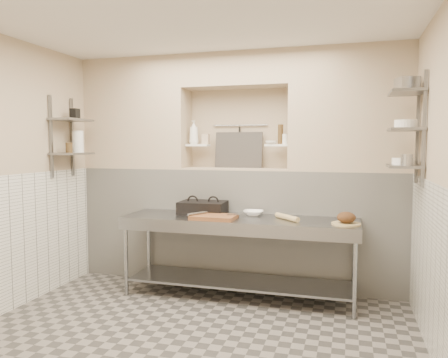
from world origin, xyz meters
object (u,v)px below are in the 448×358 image
(prep_table, at_px, (238,241))
(bottle_soap, at_px, (194,132))
(cutting_board, at_px, (214,217))
(mixing_bowl, at_px, (253,213))
(panini_press, at_px, (203,208))
(bread_loaf, at_px, (346,217))
(bowl_alcove, at_px, (271,142))
(jug_left, at_px, (78,142))
(rolling_pin, at_px, (287,217))

(prep_table, bearing_deg, bottle_soap, 142.26)
(cutting_board, relative_size, mixing_bowl, 2.06)
(panini_press, bearing_deg, bread_loaf, -11.29)
(bottle_soap, distance_m, bowl_alcove, 1.00)
(bottle_soap, xyz_separation_m, bowl_alcove, (0.99, -0.03, -0.13))
(jug_left, bearing_deg, mixing_bowl, 5.95)
(bottle_soap, bearing_deg, bowl_alcove, -1.78)
(prep_table, height_order, cutting_board, cutting_board)
(bread_loaf, xyz_separation_m, bottle_soap, (-1.87, 0.65, 0.89))
(mixing_bowl, xyz_separation_m, bread_loaf, (1.02, -0.31, 0.04))
(cutting_board, relative_size, jug_left, 1.81)
(cutting_board, relative_size, rolling_pin, 1.26)
(cutting_board, distance_m, mixing_bowl, 0.51)
(prep_table, distance_m, rolling_pin, 0.61)
(prep_table, relative_size, bowl_alcove, 19.49)
(panini_press, relative_size, jug_left, 2.07)
(panini_press, height_order, rolling_pin, panini_press)
(bottle_soap, bearing_deg, jug_left, -156.17)
(prep_table, relative_size, panini_press, 4.78)
(rolling_pin, bearing_deg, prep_table, -178.72)
(bread_loaf, bearing_deg, prep_table, 175.29)
(bread_loaf, xyz_separation_m, bowl_alcove, (-0.88, 0.62, 0.76))
(panini_press, relative_size, rolling_pin, 1.44)
(cutting_board, xyz_separation_m, bottle_soap, (-0.48, 0.70, 0.94))
(rolling_pin, relative_size, bread_loaf, 2.01)
(bottle_soap, height_order, jug_left, bottle_soap)
(prep_table, height_order, jug_left, jug_left)
(rolling_pin, height_order, jug_left, jug_left)
(panini_press, height_order, jug_left, jug_left)
(cutting_board, bearing_deg, bottle_soap, 124.46)
(bread_loaf, distance_m, bowl_alcove, 1.32)
(prep_table, xyz_separation_m, rolling_pin, (0.54, 0.01, 0.29))
(bowl_alcove, bearing_deg, bottle_soap, 178.22)
(mixing_bowl, distance_m, jug_left, 2.29)
(bottle_soap, bearing_deg, panini_press, -57.11)
(jug_left, bearing_deg, bottle_soap, 23.83)
(rolling_pin, xyz_separation_m, bottle_soap, (-1.26, 0.55, 0.93))
(jug_left, bearing_deg, prep_table, 0.33)
(rolling_pin, height_order, bowl_alcove, bowl_alcove)
(cutting_board, bearing_deg, prep_table, 31.68)
(rolling_pin, distance_m, bowl_alcove, 0.99)
(bread_loaf, distance_m, jug_left, 3.25)
(panini_press, relative_size, mixing_bowl, 2.35)
(prep_table, relative_size, bottle_soap, 8.76)
(cutting_board, height_order, jug_left, jug_left)
(cutting_board, relative_size, bread_loaf, 2.53)
(panini_press, height_order, bowl_alcove, bowl_alcove)
(mixing_bowl, xyz_separation_m, rolling_pin, (0.41, -0.20, 0.00))
(mixing_bowl, distance_m, bowl_alcove, 0.88)
(cutting_board, distance_m, bread_loaf, 1.39)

